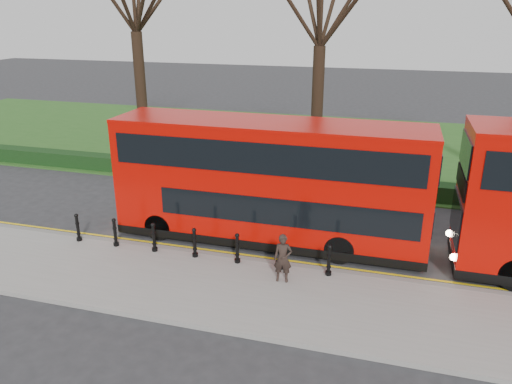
% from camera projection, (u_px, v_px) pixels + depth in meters
% --- Properties ---
extents(ground, '(120.00, 120.00, 0.00)m').
position_uv_depth(ground, '(214.00, 244.00, 18.21)').
color(ground, '#28282B').
rests_on(ground, ground).
extents(pavement, '(60.00, 4.00, 0.15)m').
position_uv_depth(pavement, '(180.00, 283.00, 15.48)').
color(pavement, gray).
rests_on(pavement, ground).
extents(kerb, '(60.00, 0.25, 0.16)m').
position_uv_depth(kerb, '(204.00, 254.00, 17.28)').
color(kerb, slate).
rests_on(kerb, ground).
extents(grass_verge, '(60.00, 18.00, 0.06)m').
position_uv_depth(grass_verge, '(297.00, 143.00, 31.73)').
color(grass_verge, '#26521B').
rests_on(grass_verge, ground).
extents(hedge, '(60.00, 0.90, 0.80)m').
position_uv_depth(hedge, '(263.00, 177.00, 24.21)').
color(hedge, black).
rests_on(hedge, ground).
extents(yellow_line_outer, '(60.00, 0.10, 0.01)m').
position_uv_depth(yellow_line_outer, '(207.00, 252.00, 17.58)').
color(yellow_line_outer, yellow).
rests_on(yellow_line_outer, ground).
extents(yellow_line_inner, '(60.00, 0.10, 0.01)m').
position_uv_depth(yellow_line_inner, '(209.00, 250.00, 17.76)').
color(yellow_line_inner, yellow).
rests_on(yellow_line_inner, ground).
extents(tree_mid, '(7.42, 7.42, 11.59)m').
position_uv_depth(tree_mid, '(322.00, 1.00, 23.81)').
color(tree_mid, black).
rests_on(tree_mid, ground).
extents(bollard_row, '(9.23, 0.15, 1.00)m').
position_uv_depth(bollard_row, '(195.00, 243.00, 16.81)').
color(bollard_row, black).
rests_on(bollard_row, pavement).
extents(bus_lead, '(11.16, 2.56, 4.44)m').
position_uv_depth(bus_lead, '(269.00, 183.00, 17.82)').
color(bus_lead, '#B50902').
rests_on(bus_lead, ground).
extents(pedestrian, '(0.61, 0.44, 1.55)m').
position_uv_depth(pedestrian, '(283.00, 258.00, 15.20)').
color(pedestrian, black).
rests_on(pedestrian, pavement).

